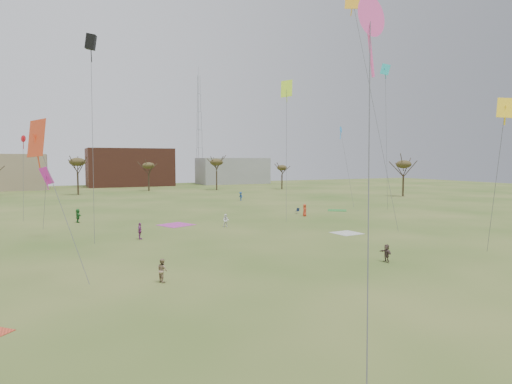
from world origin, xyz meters
name	(u,v)px	position (x,y,z in m)	size (l,w,h in m)	color
ground	(330,284)	(0.00, 0.00, 0.00)	(260.00, 260.00, 0.00)	#2F5119
spectator_fore_b	(162,270)	(-10.24, 5.37, 0.82)	(0.80, 0.62, 1.65)	#9F8465
spectator_fore_c	(386,253)	(7.97, 3.42, 0.74)	(1.38, 0.44, 1.49)	brown
spectator_mid_d	(140,231)	(-8.81, 22.44, 0.89)	(1.04, 0.43, 1.78)	#8F3B83
spectator_mid_e	(226,221)	(2.54, 26.51, 0.81)	(0.79, 0.62, 1.63)	white
flyer_far_a	(78,216)	(-14.23, 38.56, 0.93)	(1.72, 0.55, 1.86)	#226729
flyer_far_b	(305,210)	(16.95, 31.26, 0.91)	(0.89, 0.58, 1.82)	red
flyer_far_c	(241,196)	(17.91, 58.30, 0.89)	(1.16, 0.66, 1.79)	navy
blanket_cream	(347,233)	(13.52, 16.27, 0.00)	(2.91, 2.91, 0.03)	beige
blanket_plum	(176,225)	(-2.78, 30.77, 0.00)	(3.74, 3.74, 0.03)	#B4379E
blanket_olive	(337,210)	(25.75, 35.30, 0.00)	(3.03, 3.03, 0.03)	#2F8130
camp_chair_right	(297,212)	(17.50, 34.37, 0.26)	(0.70, 0.68, 0.87)	#131E34
kites_aloft	(198,78)	(-4.00, 16.81, 16.35)	(50.10, 53.95, 26.52)	#D124A5
tree_line	(122,166)	(-2.85, 79.12, 7.09)	(117.44, 49.32, 8.91)	#3A2B1E
building_brick	(130,167)	(5.00, 120.00, 6.00)	(26.00, 16.00, 12.00)	brown
building_grey	(233,171)	(40.00, 118.00, 4.50)	(24.00, 12.00, 9.00)	gray
radio_tower	(199,129)	(30.00, 125.00, 19.21)	(1.51, 1.72, 41.00)	#9EA3A8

